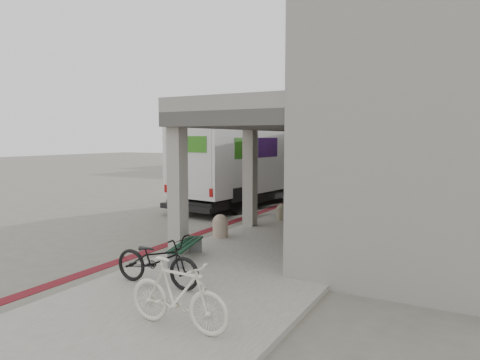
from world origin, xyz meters
The scene contains 14 objects.
ground centered at (0.00, 0.00, 0.00)m, with size 120.00×120.00×0.00m, color #646056.
bike_lane_stripe centered at (1.00, 2.00, 0.01)m, with size 0.35×40.00×0.01m, color maroon.
sidewalk centered at (4.00, 0.00, 0.06)m, with size 4.40×28.00×0.12m, color gray.
transit_building centered at (6.83, 4.50, 3.40)m, with size 7.60×17.00×7.00m.
distant_backdrop centered at (-2.84, 35.89, 2.70)m, with size 28.00×10.00×6.50m.
tree_left centered at (-5.00, 28.00, 3.18)m, with size 3.20×3.20×4.80m.
tree_mid centered at (2.00, 30.00, 3.18)m, with size 3.20×3.20×4.80m.
fedex_truck centered at (-0.48, 5.12, 1.92)m, with size 3.58×8.70×3.61m.
bench centered at (2.60, -3.88, 0.40)m, with size 0.81×1.72×0.39m.
bollard_near centered at (2.10, -1.43, 0.46)m, with size 0.45×0.45×0.68m.
bollard_far centered at (2.65, 1.94, 0.41)m, with size 0.39×0.39×0.58m.
utility_cabinet centered at (5.00, 2.75, 0.63)m, with size 0.46×0.62×1.03m, color slate.
bicycle_black centered at (3.19, -5.65, 0.64)m, with size 0.69×1.97×1.03m, color black.
bicycle_cream centered at (4.74, -7.04, 0.67)m, with size 0.51×1.82×1.09m, color silver.
Camera 1 is at (8.60, -12.16, 3.04)m, focal length 32.00 mm.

